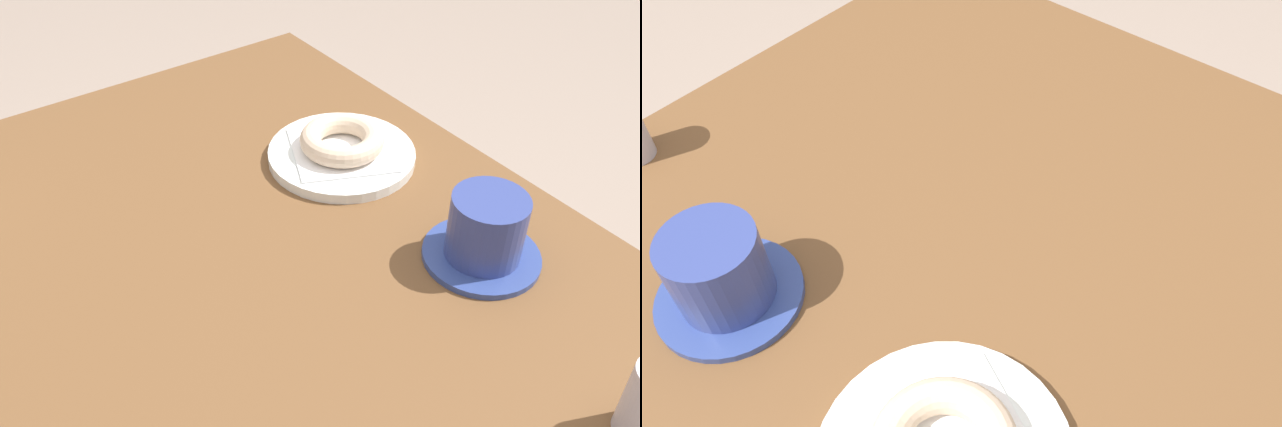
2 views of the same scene
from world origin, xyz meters
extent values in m
cube|color=brown|center=(0.00, 0.00, 0.70)|extent=(0.94, 0.80, 0.05)
cylinder|color=brown|center=(-0.40, -0.33, 0.34)|extent=(0.06, 0.06, 0.68)
cylinder|color=brown|center=(-0.40, 0.33, 0.34)|extent=(0.06, 0.06, 0.68)
cylinder|color=#304488|center=(-0.17, -0.24, 0.73)|extent=(0.14, 0.14, 0.01)
cylinder|color=navy|center=(-0.17, -0.24, 0.77)|extent=(0.09, 0.09, 0.08)
cylinder|color=black|center=(-0.17, -0.24, 0.81)|extent=(0.08, 0.08, 0.00)
camera|label=1|loc=(-0.55, 0.27, 1.28)|focal=39.46mm
camera|label=2|loc=(0.21, -0.36, 1.23)|focal=35.88mm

